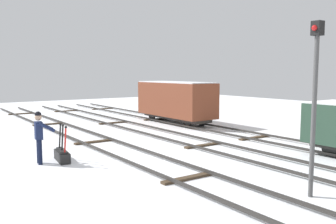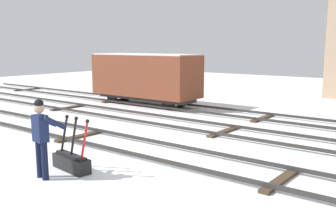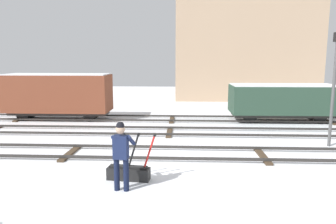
# 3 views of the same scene
# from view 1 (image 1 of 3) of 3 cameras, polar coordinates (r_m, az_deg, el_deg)

# --- Properties ---
(ground_plane) EXTENTS (60.00, 60.00, 0.00)m
(ground_plane) POSITION_cam_1_polar(r_m,az_deg,el_deg) (13.99, -5.70, -7.10)
(ground_plane) COLOR white
(track_main_line) EXTENTS (44.00, 1.94, 0.18)m
(track_main_line) POSITION_cam_1_polar(r_m,az_deg,el_deg) (13.97, -5.70, -6.68)
(track_main_line) COLOR #2D2B28
(track_main_line) RESTS_ON ground_plane
(track_siding_near) EXTENTS (44.00, 1.94, 0.18)m
(track_siding_near) POSITION_cam_1_polar(r_m,az_deg,el_deg) (15.97, 5.58, -5.03)
(track_siding_near) COLOR #2D2B28
(track_siding_near) RESTS_ON ground_plane
(track_siding_far) EXTENTS (44.00, 1.94, 0.18)m
(track_siding_far) POSITION_cam_1_polar(r_m,az_deg,el_deg) (18.26, 13.49, -3.76)
(track_siding_far) COLOR #2D2B28
(track_siding_far) RESTS_ON ground_plane
(switch_lever_frame) EXTENTS (1.46, 0.51, 1.41)m
(switch_lever_frame) POSITION_cam_1_polar(r_m,az_deg,el_deg) (13.81, -16.41, -6.47)
(switch_lever_frame) COLOR black
(switch_lever_frame) RESTS_ON ground_plane
(rail_worker) EXTENTS (0.59, 0.71, 1.88)m
(rail_worker) POSITION_cam_1_polar(r_m,az_deg,el_deg) (13.49, -19.67, -3.27)
(rail_worker) COLOR #111831
(rail_worker) RESTS_ON ground_plane
(signal_post) EXTENTS (0.24, 0.32, 4.50)m
(signal_post) POSITION_cam_1_polar(r_m,az_deg,el_deg) (9.84, 22.19, 2.78)
(signal_post) COLOR #4C4C4C
(signal_post) RESTS_ON ground_plane
(freight_car_far_end) EXTENTS (5.95, 2.03, 2.66)m
(freight_car_far_end) POSITION_cam_1_polar(r_m,az_deg,el_deg) (22.95, 1.20, 1.95)
(freight_car_far_end) COLOR #2D2B28
(freight_car_far_end) RESTS_ON ground_plane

